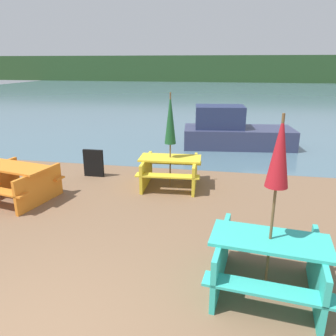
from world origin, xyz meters
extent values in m
cube|color=slate|center=(0.00, 31.76, 0.00)|extent=(60.00, 50.00, 0.00)
cube|color=#284723|center=(0.00, 51.76, 2.00)|extent=(80.00, 1.60, 4.00)
cube|color=#33B7A8|center=(2.61, 1.71, 0.77)|extent=(1.59, 0.87, 0.04)
cube|color=#33B7A8|center=(2.55, 1.16, 0.41)|extent=(1.55, 0.45, 0.04)
cube|color=#33B7A8|center=(2.67, 2.25, 0.41)|extent=(1.55, 0.45, 0.04)
cube|color=#33B7A8|center=(1.99, 1.78, 0.38)|extent=(0.23, 1.38, 0.75)
cube|color=#33B7A8|center=(3.23, 1.63, 0.38)|extent=(0.23, 1.38, 0.75)
cube|color=orange|center=(-2.64, 3.91, 0.77)|extent=(1.71, 1.00, 0.04)
cube|color=orange|center=(-2.53, 4.45, 0.42)|extent=(1.63, 0.59, 0.04)
cube|color=orange|center=(-1.99, 3.78, 0.38)|extent=(0.34, 1.37, 0.75)
cube|color=yellow|center=(0.62, 5.40, 0.73)|extent=(1.54, 0.78, 0.04)
cube|color=yellow|center=(0.65, 4.85, 0.45)|extent=(1.52, 0.37, 0.04)
cube|color=yellow|center=(0.59, 5.95, 0.45)|extent=(1.52, 0.37, 0.04)
cube|color=yellow|center=(0.01, 5.37, 0.35)|extent=(0.15, 1.38, 0.70)
cube|color=yellow|center=(1.23, 5.44, 0.35)|extent=(0.15, 1.38, 0.70)
cylinder|color=brown|center=(0.62, 5.40, 1.16)|extent=(0.04, 0.04, 2.32)
cone|color=#195128|center=(0.62, 5.40, 1.71)|extent=(0.28, 0.28, 1.22)
cylinder|color=brown|center=(2.61, 1.71, 1.21)|extent=(0.04, 0.04, 2.43)
cone|color=#A81923|center=(2.61, 1.71, 1.98)|extent=(0.28, 0.28, 0.90)
cube|color=#333856|center=(2.37, 9.83, 0.35)|extent=(4.08, 2.02, 0.70)
cube|color=navy|center=(1.67, 9.76, 1.10)|extent=(1.84, 1.30, 0.79)
cube|color=black|center=(-1.55, 5.73, 0.38)|extent=(0.55, 0.08, 0.75)
camera|label=1|loc=(1.99, -2.25, 2.99)|focal=35.00mm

